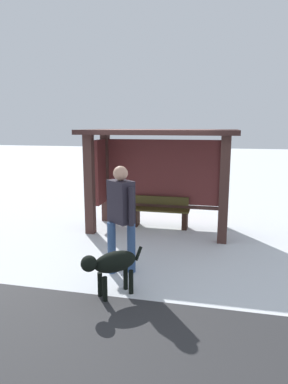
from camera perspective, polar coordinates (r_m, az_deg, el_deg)
name	(u,v)px	position (r m, az deg, el deg)	size (l,w,h in m)	color
ground_plane	(158,230)	(8.18, 2.37, -6.36)	(60.00, 60.00, 0.00)	silver
bus_shelter	(156,158)	(8.00, 2.09, 5.63)	(3.48, 1.64, 2.35)	#402824
bench_left_inside	(160,213)	(8.35, 2.75, -3.47)	(1.41, 0.37, 0.73)	#413818
person_walking	(121,211)	(5.62, -3.85, -3.15)	(0.56, 0.47, 1.81)	#26222D
dog	(111,264)	(5.03, -5.45, -11.87)	(0.75, 0.74, 0.69)	black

